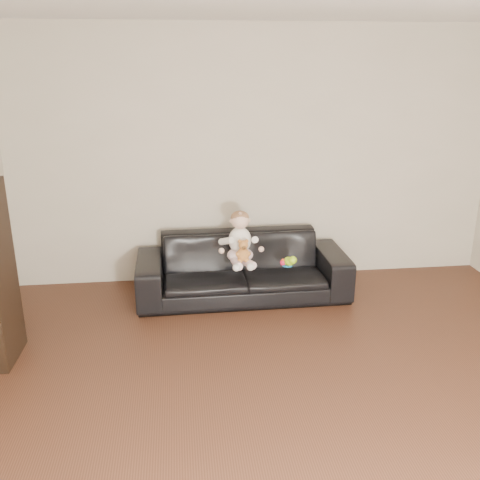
{
  "coord_description": "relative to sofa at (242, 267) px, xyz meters",
  "views": [
    {
      "loc": [
        -0.81,
        -2.64,
        2.25
      ],
      "look_at": [
        -0.24,
        2.15,
        0.62
      ],
      "focal_mm": 40.0,
      "sensor_mm": 36.0,
      "label": 1
    }
  ],
  "objects": [
    {
      "name": "teddy_bear",
      "position": [
        -0.02,
        -0.27,
        0.26
      ],
      "size": [
        0.14,
        0.14,
        0.22
      ],
      "rotation": [
        0.0,
        0.0,
        0.35
      ],
      "color": "#B97435",
      "rests_on": "sofa"
    },
    {
      "name": "toy_green",
      "position": [
        0.41,
        -0.26,
        0.14
      ],
      "size": [
        0.11,
        0.13,
        0.09
      ],
      "primitive_type": "ellipsoid",
      "rotation": [
        0.0,
        0.0,
        0.08
      ],
      "color": "#9FD719",
      "rests_on": "sofa"
    },
    {
      "name": "wall_back",
      "position": [
        0.21,
        0.5,
        1.0
      ],
      "size": [
        5.0,
        0.0,
        5.0
      ],
      "primitive_type": "plane",
      "rotation": [
        1.57,
        0.0,
        0.0
      ],
      "color": "#BFB5A1",
      "rests_on": "ground"
    },
    {
      "name": "toy_blue_disc",
      "position": [
        0.4,
        -0.26,
        0.1
      ],
      "size": [
        0.12,
        0.12,
        0.01
      ],
      "primitive_type": "cylinder",
      "rotation": [
        0.0,
        0.0,
        0.25
      ],
      "color": "#177BBE",
      "rests_on": "sofa"
    },
    {
      "name": "toy_rattle",
      "position": [
        0.36,
        -0.26,
        0.12
      ],
      "size": [
        0.07,
        0.07,
        0.06
      ],
      "primitive_type": "sphere",
      "rotation": [
        0.0,
        0.0,
        -0.14
      ],
      "color": "red",
      "rests_on": "sofa"
    },
    {
      "name": "floor",
      "position": [
        0.21,
        -2.25,
        -0.3
      ],
      "size": [
        5.5,
        5.5,
        0.0
      ],
      "primitive_type": "plane",
      "color": "#472719",
      "rests_on": "ground"
    },
    {
      "name": "baby",
      "position": [
        -0.03,
        -0.11,
        0.32
      ],
      "size": [
        0.38,
        0.45,
        0.5
      ],
      "rotation": [
        0.0,
        0.0,
        0.25
      ],
      "color": "#FDD5DD",
      "rests_on": "sofa"
    },
    {
      "name": "sofa",
      "position": [
        0.0,
        0.0,
        0.0
      ],
      "size": [
        2.07,
        0.84,
        0.6
      ],
      "primitive_type": "imported",
      "rotation": [
        0.0,
        0.0,
        0.01
      ],
      "color": "black",
      "rests_on": "floor"
    }
  ]
}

